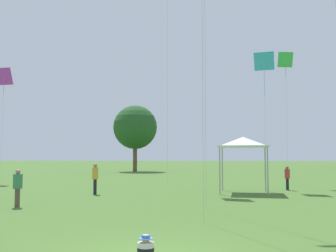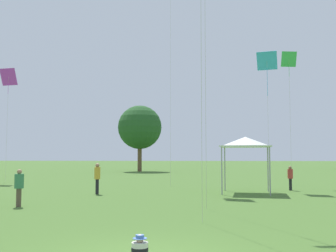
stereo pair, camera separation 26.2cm
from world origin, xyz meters
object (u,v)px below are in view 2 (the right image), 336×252
at_px(distant_tree_1, 140,127).
at_px(person_standing_1, 97,176).
at_px(person_standing_0, 19,185).
at_px(canopy_tent, 245,142).
at_px(person_standing_3, 290,176).
at_px(seated_toddler, 140,251).
at_px(kite_8, 267,63).
at_px(kite_6, 8,78).
at_px(kite_3, 289,62).

bearing_deg(distant_tree_1, person_standing_1, -85.71).
distance_m(person_standing_0, canopy_tent, 12.78).
bearing_deg(distant_tree_1, canopy_tent, -70.16).
distance_m(person_standing_0, distant_tree_1, 37.58).
height_order(person_standing_3, distant_tree_1, distant_tree_1).
bearing_deg(person_standing_0, seated_toddler, -6.11).
bearing_deg(person_standing_0, kite_8, 84.22).
distance_m(person_standing_0, kite_6, 19.32).
bearing_deg(kite_8, person_standing_1, 81.23).
bearing_deg(person_standing_1, kite_3, 115.28).
relative_size(seated_toddler, person_standing_3, 0.36).
bearing_deg(kite_8, person_standing_3, -159.86).
bearing_deg(canopy_tent, person_standing_0, -146.29).
distance_m(seated_toddler, person_standing_3, 18.56).
height_order(person_standing_0, kite_3, kite_3).
bearing_deg(kite_3, seated_toddler, 106.78).
bearing_deg(seated_toddler, person_standing_1, 109.00).
xyz_separation_m(person_standing_3, kite_8, (-1.16, 0.92, 7.48)).
xyz_separation_m(kite_3, distant_tree_1, (-14.97, 23.92, -3.18)).
height_order(person_standing_3, kite_8, kite_8).
xyz_separation_m(canopy_tent, kite_3, (4.07, 6.30, 6.28)).
bearing_deg(person_standing_1, canopy_tent, 93.25).
relative_size(seated_toddler, person_standing_0, 0.35).
relative_size(person_standing_1, kite_6, 0.18).
distance_m(person_standing_3, kite_8, 7.63).
distance_m(person_standing_1, kite_6, 16.34).
bearing_deg(distant_tree_1, kite_6, -110.37).
relative_size(person_standing_0, distant_tree_1, 0.18).
height_order(seated_toddler, person_standing_3, person_standing_3).
height_order(seated_toddler, person_standing_1, person_standing_1).
relative_size(seated_toddler, distant_tree_1, 0.06).
bearing_deg(kite_6, canopy_tent, -149.58).
height_order(person_standing_1, kite_8, kite_8).
bearing_deg(canopy_tent, kite_8, 57.50).
xyz_separation_m(canopy_tent, kite_6, (-18.97, 8.48, 5.82)).
xyz_separation_m(person_standing_0, kite_3, (14.56, 13.30, 8.31)).
distance_m(person_standing_3, canopy_tent, 4.14).
xyz_separation_m(person_standing_0, person_standing_1, (1.97, 5.58, 0.11)).
height_order(person_standing_1, person_standing_3, person_standing_1).
distance_m(person_standing_1, person_standing_3, 12.02).
bearing_deg(seated_toddler, person_standing_0, 129.20).
relative_size(seated_toddler, canopy_tent, 0.17).
distance_m(seated_toddler, distant_tree_1, 46.32).
distance_m(seated_toddler, kite_6, 29.31).
distance_m(kite_3, kite_6, 23.15).
bearing_deg(kite_3, person_standing_3, 113.43).
bearing_deg(kite_8, distant_tree_1, -6.37).
xyz_separation_m(canopy_tent, kite_8, (1.84, 2.89, 5.42)).
distance_m(seated_toddler, person_standing_1, 14.53).
distance_m(person_standing_0, person_standing_1, 5.92).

